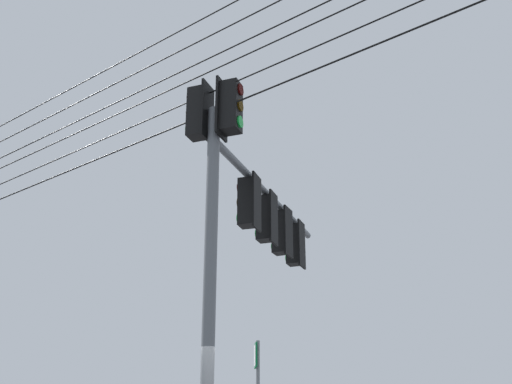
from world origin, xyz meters
The scene contains 2 objects.
signal_mast_assembly centered at (2.24, -0.62, 5.01)m, with size 5.02×3.52×6.87m.
overhead_wire_span centered at (1.65, 0.80, 7.17)m, with size 15.34×12.55×2.20m.
Camera 1 is at (-8.23, 1.57, 1.25)m, focal length 44.34 mm.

